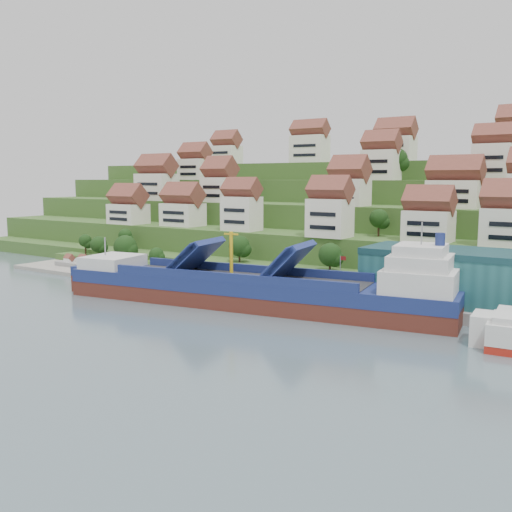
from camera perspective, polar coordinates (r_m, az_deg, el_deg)
The scene contains 9 objects.
ground at distance 116.95m, azimuth -1.81°, elevation -4.84°, with size 300.00×300.00×0.00m, color slate.
quay at distance 119.78m, azimuth 10.26°, elevation -4.12°, with size 180.00×14.00×2.20m, color gray.
pebble_beach at distance 164.74m, azimuth -15.87°, elevation -1.27°, with size 45.00×20.00×1.00m, color gray.
hillside at distance 207.67m, azimuth 15.17°, elevation 3.39°, with size 260.00×128.00×31.00m.
hillside_village at distance 164.69m, azimuth 11.87°, elevation 7.17°, with size 159.01×64.77×29.68m.
hillside_trees at distance 157.31m, azimuth 5.04°, elevation 4.58°, with size 139.73×62.67×31.55m.
flagpole at distance 115.02m, azimuth 8.46°, elevation -1.64°, with size 1.28×0.16×8.00m.
beach_huts at distance 165.24m, azimuth -16.67°, elevation -0.71°, with size 14.40×3.70×2.20m.
cargo_ship at distance 113.29m, azimuth 0.41°, elevation -3.50°, with size 81.46×25.04×17.89m.
Camera 1 is at (66.88, -92.49, 25.51)m, focal length 40.00 mm.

